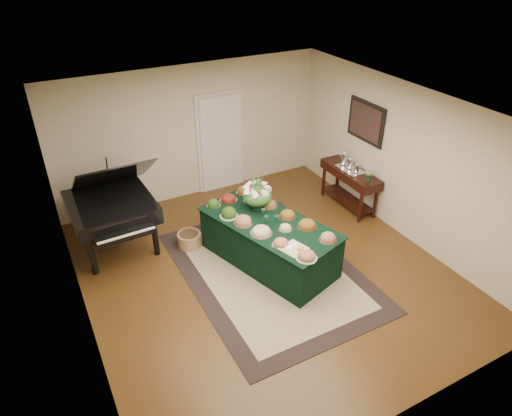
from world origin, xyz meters
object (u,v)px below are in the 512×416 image
buffet_table (269,242)px  floral_centerpiece (257,193)px  grand_piano (112,206)px  mahogany_sideboard (350,178)px

buffet_table → floral_centerpiece: floral_centerpiece is taller
floral_centerpiece → buffet_table: bearing=-94.4°
floral_centerpiece → grand_piano: size_ratio=0.30×
buffet_table → floral_centerpiece: size_ratio=5.02×
floral_centerpiece → grand_piano: (-2.16, 1.15, -0.26)m
buffet_table → floral_centerpiece: 0.84m
grand_piano → floral_centerpiece: bearing=-27.9°
grand_piano → mahogany_sideboard: grand_piano is taller
buffet_table → grand_piano: bearing=142.7°
floral_centerpiece → mahogany_sideboard: size_ratio=0.36×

